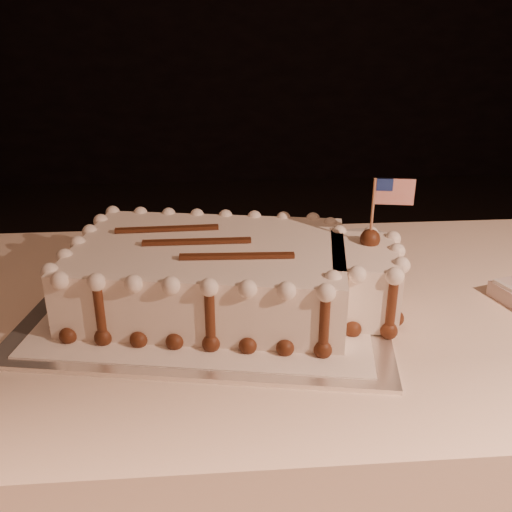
{
  "coord_description": "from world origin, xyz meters",
  "views": [
    {
      "loc": [
        -0.14,
        -0.3,
        1.24
      ],
      "look_at": [
        -0.07,
        0.6,
        0.84
      ],
      "focal_mm": 40.0,
      "sensor_mm": 36.0,
      "label": 1
    }
  ],
  "objects": [
    {
      "name": "banquet_table",
      "position": [
        0.0,
        0.6,
        0.38
      ],
      "size": [
        2.4,
        0.8,
        0.75
      ],
      "primitive_type": "cube",
      "color": "#FFE1C5",
      "rests_on": "ground"
    },
    {
      "name": "cake_board",
      "position": [
        -0.15,
        0.6,
        0.75
      ],
      "size": [
        0.69,
        0.56,
        0.01
      ],
      "primitive_type": "cube",
      "rotation": [
        0.0,
        0.0,
        -0.18
      ],
      "color": "white",
      "rests_on": "banquet_table"
    },
    {
      "name": "doily",
      "position": [
        -0.15,
        0.6,
        0.76
      ],
      "size": [
        0.61,
        0.51,
        0.0
      ],
      "primitive_type": "cube",
      "rotation": [
        0.0,
        0.0,
        -0.18
      ],
      "color": "white",
      "rests_on": "cake_board"
    },
    {
      "name": "sheet_cake",
      "position": [
        -0.11,
        0.6,
        0.81
      ],
      "size": [
        0.6,
        0.41,
        0.23
      ],
      "color": "white",
      "rests_on": "doily"
    },
    {
      "name": "side_plate",
      "position": [
        0.2,
        0.88,
        0.76
      ],
      "size": [
        0.13,
        0.13,
        0.01
      ],
      "primitive_type": "cylinder",
      "color": "white",
      "rests_on": "banquet_table"
    }
  ]
}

